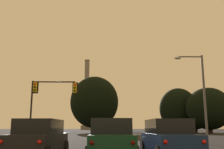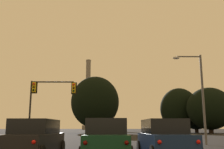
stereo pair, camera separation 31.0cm
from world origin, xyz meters
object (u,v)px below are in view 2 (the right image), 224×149
object	(u,v)px
suv_center_lane_second	(106,140)
street_lamp	(198,88)
suv_right_lane_second	(164,139)
hatchback_right_lane_front	(155,139)
suv_left_lane_second	(34,139)
sedan_center_lane_front	(107,139)
traffic_light_overhead_left	(46,95)
smokestack	(88,102)

from	to	relation	value
suv_center_lane_second	street_lamp	bearing A→B (deg)	51.84
suv_right_lane_second	hatchback_right_lane_front	xyz separation A→B (m)	(0.49, 5.43, -0.23)
suv_left_lane_second	hatchback_right_lane_front	distance (m)	8.68
suv_left_lane_second	street_lamp	xyz separation A→B (m)	(11.65, 9.95, 4.01)
sedan_center_lane_front	suv_right_lane_second	bearing A→B (deg)	-66.85
hatchback_right_lane_front	suv_right_lane_second	bearing A→B (deg)	-96.26
traffic_light_overhead_left	sedan_center_lane_front	bearing A→B (deg)	-51.74
suv_center_lane_second	suv_right_lane_second	world-z (taller)	same
sedan_center_lane_front	hatchback_right_lane_front	size ratio (longest dim) A/B	1.16
suv_right_lane_second	smokestack	world-z (taller)	smokestack
suv_right_lane_second	traffic_light_overhead_left	distance (m)	17.16
street_lamp	suv_right_lane_second	bearing A→B (deg)	-117.88
suv_right_lane_second	hatchback_right_lane_front	size ratio (longest dim) A/B	1.20
sedan_center_lane_front	smokestack	distance (m)	162.05
suv_left_lane_second	smokestack	xyz separation A→B (m)	(-10.64, 166.08, 18.05)
street_lamp	smokestack	distance (m)	158.33
suv_left_lane_second	smokestack	distance (m)	167.39
smokestack	suv_center_lane_second	bearing A→B (deg)	-85.15
traffic_light_overhead_left	suv_right_lane_second	bearing A→B (deg)	-56.48
sedan_center_lane_front	street_lamp	distance (m)	10.09
suv_center_lane_second	hatchback_right_lane_front	world-z (taller)	suv_center_lane_second
suv_center_lane_second	traffic_light_overhead_left	distance (m)	16.25
hatchback_right_lane_front	street_lamp	bearing A→B (deg)	42.69
suv_right_lane_second	sedan_center_lane_front	bearing A→B (deg)	113.89
hatchback_right_lane_front	suv_left_lane_second	bearing A→B (deg)	-143.03
traffic_light_overhead_left	suv_center_lane_second	bearing A→B (deg)	-66.06
suv_center_lane_second	traffic_light_overhead_left	bearing A→B (deg)	113.52
hatchback_right_lane_front	traffic_light_overhead_left	distance (m)	13.56
suv_left_lane_second	smokestack	world-z (taller)	smokestack
sedan_center_lane_front	smokestack	size ratio (longest dim) A/B	0.10
sedan_center_lane_front	hatchback_right_lane_front	bearing A→B (deg)	-8.66
sedan_center_lane_front	traffic_light_overhead_left	xyz separation A→B (m)	(-6.44, 8.17, 4.08)
traffic_light_overhead_left	street_lamp	bearing A→B (deg)	-15.02
smokestack	hatchback_right_lane_front	bearing A→B (deg)	-83.80
suv_left_lane_second	hatchback_right_lane_front	bearing A→B (deg)	40.81
smokestack	street_lamp	bearing A→B (deg)	-81.88
suv_center_lane_second	traffic_light_overhead_left	size ratio (longest dim) A/B	0.79
suv_left_lane_second	hatchback_right_lane_front	xyz separation A→B (m)	(6.83, 5.34, -0.23)
suv_center_lane_second	suv_left_lane_second	world-z (taller)	same
suv_right_lane_second	street_lamp	distance (m)	12.04
suv_left_lane_second	smokestack	size ratio (longest dim) A/B	0.10
suv_left_lane_second	street_lamp	size ratio (longest dim) A/B	0.62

